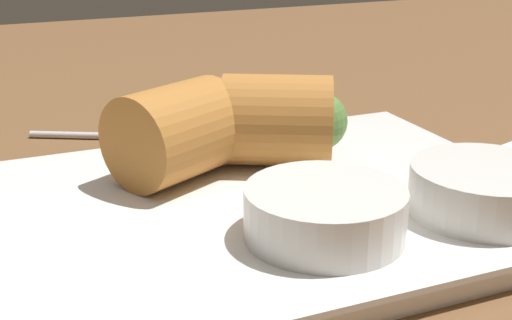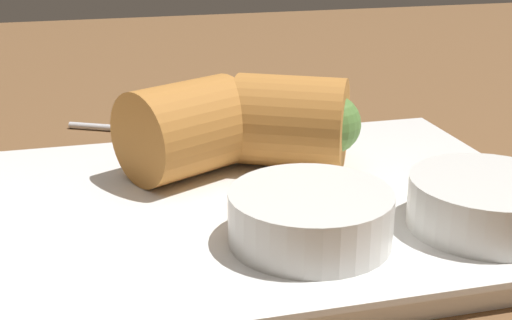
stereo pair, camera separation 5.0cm
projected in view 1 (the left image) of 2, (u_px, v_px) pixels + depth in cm
name	position (u px, v px, depth cm)	size (l,w,h in cm)	color
table_surface	(225.00, 230.00, 39.24)	(180.00, 140.00, 2.00)	brown
serving_plate	(256.00, 211.00, 37.35)	(30.23, 22.09, 1.50)	white
roll_front_left	(285.00, 120.00, 41.06)	(7.98, 7.55, 5.27)	#B77533
roll_front_right	(181.00, 131.00, 39.21)	(7.98, 7.56, 5.27)	#B77533
dipping_bowl_near	(325.00, 211.00, 32.41)	(7.45, 7.45, 2.39)	silver
dipping_bowl_far	(486.00, 188.00, 34.97)	(7.45, 7.45, 2.39)	silver
spoon	(197.00, 134.00, 50.23)	(14.32, 8.46, 1.26)	silver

